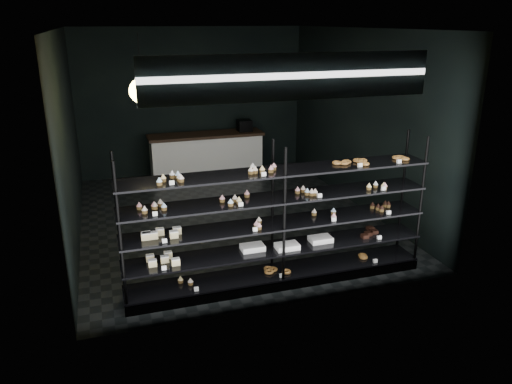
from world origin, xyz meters
The scene contains 5 objects.
room centered at (0.00, 0.00, 1.60)m, with size 5.01×6.01×3.20m.
display_shelf centered at (0.02, -2.45, 0.63)m, with size 4.00×0.50×1.91m.
signage centered at (0.00, -2.93, 2.75)m, with size 3.30×0.05×0.50m.
pendant_lamp centered at (-1.45, -1.29, 2.45)m, with size 0.33×0.33×0.89m.
service_counter centered at (0.18, 2.50, 0.50)m, with size 2.51×0.65×1.23m.
Camera 1 is at (-2.02, -8.01, 3.33)m, focal length 35.00 mm.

